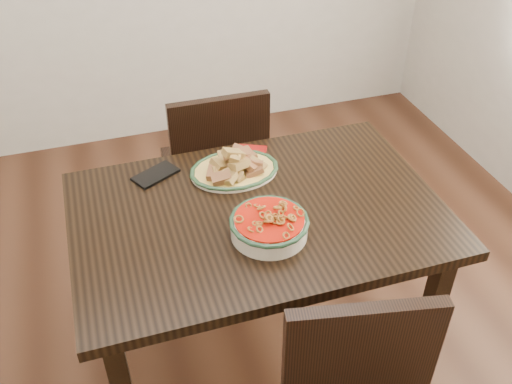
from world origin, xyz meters
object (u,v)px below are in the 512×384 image
object	(u,v)px
chair_far	(216,165)
smartphone	(156,175)
noodle_bowl	(269,224)
fish_plate	(234,163)
dining_table	(258,231)

from	to	relation	value
chair_far	smartphone	bearing A→B (deg)	49.53
noodle_bowl	smartphone	world-z (taller)	noodle_bowl
chair_far	fish_plate	distance (m)	0.52
chair_far	noodle_bowl	size ratio (longest dim) A/B	3.48
chair_far	noodle_bowl	xyz separation A→B (m)	(-0.02, -0.78, 0.29)
dining_table	chair_far	world-z (taller)	chair_far
smartphone	dining_table	bearing A→B (deg)	-73.26
dining_table	noodle_bowl	size ratio (longest dim) A/B	4.86
dining_table	smartphone	distance (m)	0.43
dining_table	fish_plate	bearing A→B (deg)	94.19
dining_table	fish_plate	size ratio (longest dim) A/B	3.88
dining_table	smartphone	xyz separation A→B (m)	(-0.30, 0.30, 0.10)
fish_plate	smartphone	xyz separation A→B (m)	(-0.28, 0.07, -0.04)
noodle_bowl	fish_plate	bearing A→B (deg)	92.01
dining_table	fish_plate	xyz separation A→B (m)	(-0.02, 0.23, 0.14)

